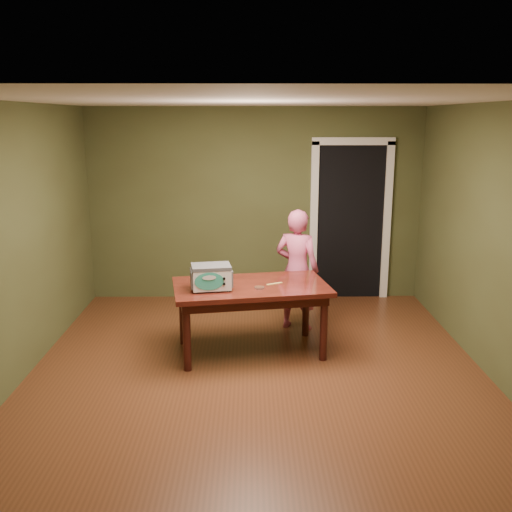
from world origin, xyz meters
name	(u,v)px	position (x,y,z in m)	size (l,w,h in m)	color
floor	(257,374)	(0.00, 0.00, 0.00)	(5.00, 5.00, 0.00)	#5A2E19
room_shell	(257,201)	(0.00, 0.00, 1.71)	(4.52, 5.02, 2.61)	#454D29
doorway	(347,219)	(1.30, 2.78, 1.06)	(1.10, 0.66, 2.25)	black
dining_table	(251,294)	(-0.06, 0.55, 0.65)	(1.73, 1.16, 0.75)	#36110C
toy_oven	(211,276)	(-0.46, 0.39, 0.89)	(0.45, 0.34, 0.26)	#4C4F54
baking_pan	(259,288)	(0.03, 0.40, 0.76)	(0.10, 0.10, 0.02)	silver
spatula	(274,284)	(0.19, 0.57, 0.75)	(0.18, 0.03, 0.01)	#D4B75C
child	(297,270)	(0.48, 1.26, 0.72)	(0.52, 0.34, 1.44)	#C35076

